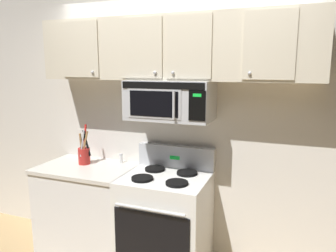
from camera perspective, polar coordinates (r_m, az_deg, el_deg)
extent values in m
cube|color=silver|center=(3.14, 1.96, 0.92)|extent=(5.20, 0.10, 2.70)
cube|color=white|center=(3.10, -0.48, -16.83)|extent=(0.76, 0.64, 0.90)
cube|color=black|center=(2.84, -3.04, -19.80)|extent=(0.67, 0.01, 0.52)
cylinder|color=#B7BABF|center=(2.68, -3.37, -14.53)|extent=(0.61, 0.03, 0.03)
cube|color=#B7BABF|center=(3.14, 1.41, -5.45)|extent=(0.76, 0.07, 0.22)
cube|color=#19D83F|center=(3.11, 1.19, -5.62)|extent=(0.10, 0.00, 0.04)
cylinder|color=black|center=(2.85, -4.57, -9.19)|extent=(0.19, 0.19, 0.02)
cylinder|color=black|center=(2.74, 1.58, -10.02)|extent=(0.19, 0.19, 0.02)
cylinder|color=black|center=(3.10, -2.32, -7.58)|extent=(0.19, 0.19, 0.02)
cylinder|color=black|center=(2.99, 3.38, -8.26)|extent=(0.19, 0.19, 0.02)
cube|color=#B7BABF|center=(2.89, 0.39, 4.58)|extent=(0.76, 0.39, 0.35)
cube|color=black|center=(2.69, -1.11, 7.15)|extent=(0.73, 0.01, 0.06)
cube|color=#B7BABF|center=(2.73, -2.55, 3.93)|extent=(0.49, 0.01, 0.25)
cube|color=black|center=(2.73, -2.57, 3.92)|extent=(0.44, 0.01, 0.22)
cube|color=black|center=(2.60, 5.15, 3.58)|extent=(0.14, 0.01, 0.25)
cube|color=#19D83F|center=(2.59, 5.15, 5.43)|extent=(0.07, 0.00, 0.03)
cylinder|color=#B7BABF|center=(2.64, 1.01, 3.71)|extent=(0.02, 0.02, 0.23)
cube|color=beige|center=(2.90, 0.62, 13.51)|extent=(2.50, 0.33, 0.55)
cube|color=beige|center=(3.15, -15.24, 12.92)|extent=(0.38, 0.01, 0.51)
sphere|color=#B7BABF|center=(3.06, -13.21, 9.24)|extent=(0.03, 0.03, 0.03)
cube|color=beige|center=(2.83, -4.73, 13.56)|extent=(0.38, 0.01, 0.51)
sphere|color=#B7BABF|center=(2.76, -2.33, 9.40)|extent=(0.03, 0.03, 0.03)
cube|color=beige|center=(2.67, 3.65, 13.76)|extent=(0.38, 0.01, 0.51)
sphere|color=#B7BABF|center=(2.70, 0.84, 9.39)|extent=(0.03, 0.03, 0.03)
cube|color=beige|center=(2.56, 17.41, 13.47)|extent=(0.38, 0.01, 0.51)
sphere|color=#B7BABF|center=(2.55, 14.19, 9.02)|extent=(0.03, 0.03, 0.03)
cube|color=silver|center=(3.48, -13.83, -14.28)|extent=(0.90, 0.62, 0.86)
cube|color=beige|center=(3.32, -14.17, -7.19)|extent=(0.93, 0.65, 0.03)
cylinder|color=red|center=(3.38, -14.56, -5.14)|extent=(0.12, 0.12, 0.16)
cylinder|color=olive|center=(3.35, -15.06, -3.18)|extent=(0.05, 0.03, 0.23)
cylinder|color=#BCBCC1|center=(3.32, -14.88, -2.96)|extent=(0.03, 0.07, 0.26)
cylinder|color=black|center=(3.36, -14.93, -2.94)|extent=(0.07, 0.05, 0.25)
cylinder|color=#A87A47|center=(3.33, -14.46, -3.04)|extent=(0.05, 0.08, 0.25)
cylinder|color=black|center=(3.33, -14.16, -2.92)|extent=(0.09, 0.02, 0.26)
cylinder|color=red|center=(3.35, -14.46, -2.43)|extent=(0.04, 0.11, 0.31)
cylinder|color=white|center=(3.35, -8.31, -5.78)|extent=(0.04, 0.04, 0.08)
cylinder|color=#B7BABF|center=(3.34, -8.33, -4.99)|extent=(0.04, 0.04, 0.02)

